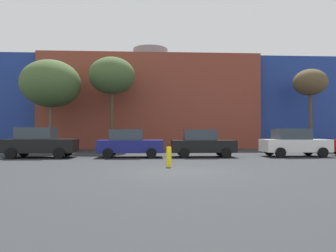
{
  "coord_description": "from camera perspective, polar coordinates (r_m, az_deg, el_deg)",
  "views": [
    {
      "loc": [
        -1.18,
        -12.96,
        1.63
      ],
      "look_at": [
        -0.12,
        7.01,
        2.0
      ],
      "focal_mm": 33.53,
      "sensor_mm": 36.0,
      "label": 1
    }
  ],
  "objects": [
    {
      "name": "building_backdrop",
      "position": [
        36.44,
        -3.24,
        3.69
      ],
      "size": [
        39.49,
        13.3,
        11.24
      ],
      "color": "brown",
      "rests_on": "ground_plane"
    },
    {
      "name": "bare_tree_0",
      "position": [
        27.99,
        -20.53,
        7.19
      ],
      "size": [
        4.9,
        4.9,
        7.59
      ],
      "color": "brown",
      "rests_on": "ground_plane"
    },
    {
      "name": "parked_car_2",
      "position": [
        20.27,
        -6.99,
        -3.15
      ],
      "size": [
        4.14,
        2.03,
        1.79
      ],
      "color": "navy",
      "rests_on": "ground_plane"
    },
    {
      "name": "parked_car_3",
      "position": [
        20.49,
        6.21,
        -3.16
      ],
      "size": [
        4.08,
        2.0,
        1.77
      ],
      "color": "black",
      "rests_on": "ground_plane"
    },
    {
      "name": "parked_car_4",
      "position": [
        22.3,
        21.91,
        -2.83
      ],
      "size": [
        4.25,
        2.08,
        1.84
      ],
      "color": "white",
      "rests_on": "ground_plane"
    },
    {
      "name": "parked_car_1",
      "position": [
        21.41,
        -22.31,
        -2.82
      ],
      "size": [
        4.4,
        2.15,
        1.9
      ],
      "color": "black",
      "rests_on": "ground_plane"
    },
    {
      "name": "bare_tree_1",
      "position": [
        31.24,
        24.43,
        7.1
      ],
      "size": [
        2.97,
        2.97,
        7.28
      ],
      "color": "brown",
      "rests_on": "ground_plane"
    },
    {
      "name": "bollard_yellow_0",
      "position": [
        14.63,
        0.16,
        -5.63
      ],
      "size": [
        0.24,
        0.24,
        0.93
      ],
      "primitive_type": "cylinder",
      "color": "yellow",
      "rests_on": "ground_plane"
    },
    {
      "name": "ground_plane",
      "position": [
        13.11,
        2.17,
        -8.21
      ],
      "size": [
        200.0,
        200.0,
        0.0
      ],
      "primitive_type": "plane",
      "color": "#2D3033"
    },
    {
      "name": "bare_tree_2",
      "position": [
        27.69,
        -10.15,
        8.92
      ],
      "size": [
        3.95,
        3.95,
        8.05
      ],
      "color": "brown",
      "rests_on": "ground_plane"
    }
  ]
}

